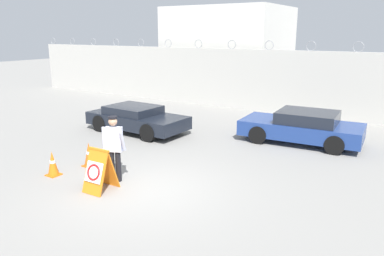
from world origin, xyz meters
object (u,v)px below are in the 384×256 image
at_px(parked_car_rear_sedan, 302,127).
at_px(barricade_sign, 99,170).
at_px(traffic_cone_mid, 53,164).
at_px(security_guard, 114,145).
at_px(parked_car_front_coupe, 137,118).
at_px(traffic_cone_near, 89,155).

bearing_deg(parked_car_rear_sedan, barricade_sign, 62.63).
bearing_deg(traffic_cone_mid, security_guard, 19.63).
height_order(parked_car_front_coupe, parked_car_rear_sedan, parked_car_rear_sedan).
bearing_deg(security_guard, parked_car_rear_sedan, 38.40).
xyz_separation_m(traffic_cone_near, parked_car_front_coupe, (-1.47, 3.95, 0.20)).
bearing_deg(parked_car_rear_sedan, parked_car_front_coupe, 14.70).
bearing_deg(barricade_sign, parked_car_front_coupe, 119.64).
relative_size(barricade_sign, traffic_cone_mid, 1.57).
xyz_separation_m(parked_car_front_coupe, parked_car_rear_sedan, (6.24, 2.07, 0.05)).
xyz_separation_m(barricade_sign, traffic_cone_mid, (-1.92, 0.04, -0.20)).
xyz_separation_m(barricade_sign, traffic_cone_near, (-1.62, 1.15, -0.19)).
bearing_deg(traffic_cone_near, parked_car_rear_sedan, 51.63).
distance_m(barricade_sign, security_guard, 0.85).
bearing_deg(traffic_cone_mid, traffic_cone_near, 75.04).
bearing_deg(parked_car_front_coupe, traffic_cone_mid, -74.74).
relative_size(barricade_sign, security_guard, 0.61).
relative_size(barricade_sign, traffic_cone_near, 1.51).
bearing_deg(traffic_cone_near, parked_car_front_coupe, 110.47).
relative_size(traffic_cone_near, parked_car_rear_sedan, 0.17).
bearing_deg(parked_car_front_coupe, parked_car_rear_sedan, 20.51).
distance_m(traffic_cone_near, traffic_cone_mid, 1.14).
relative_size(security_guard, parked_car_rear_sedan, 0.41).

